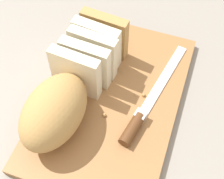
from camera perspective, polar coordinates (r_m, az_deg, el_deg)
ground_plane at (r=0.66m, az=-0.00°, el=-2.30°), size 3.00×3.00×0.00m
cutting_board at (r=0.66m, az=-0.00°, el=-1.89°), size 0.43×0.27×0.02m
bread_loaf at (r=0.61m, az=-7.65°, el=0.66°), size 0.32×0.13×0.10m
bread_knife at (r=0.62m, az=5.27°, el=-4.83°), size 0.28×0.07×0.02m
crumb_near_knife at (r=0.62m, az=-1.40°, el=-4.70°), size 0.01×0.01×0.01m
crumb_near_loaf at (r=0.61m, az=3.10°, el=-6.68°), size 0.01×0.01×0.01m
crumb_stray_left at (r=0.65m, az=5.83°, el=-1.00°), size 0.01×0.01×0.01m
crumb_stray_right at (r=0.65m, az=4.41°, el=-1.13°), size 0.00×0.00×0.00m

